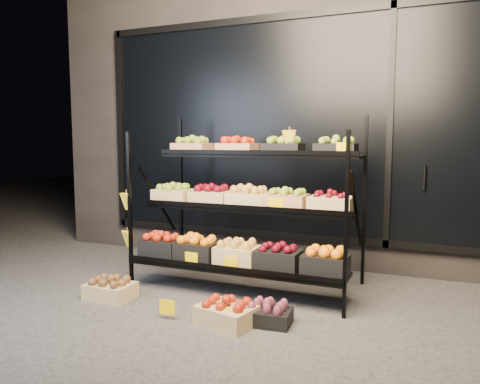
% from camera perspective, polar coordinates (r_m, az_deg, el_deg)
% --- Properties ---
extents(ground, '(24.00, 24.00, 0.00)m').
position_cam_1_polar(ground, '(4.11, -2.58, -13.90)').
color(ground, '#514F4C').
rests_on(ground, ground).
extents(building, '(6.00, 2.08, 3.50)m').
position_cam_1_polar(building, '(6.30, 7.69, 9.25)').
color(building, '#2D2826').
rests_on(building, ground).
extents(display_rack, '(2.18, 1.02, 1.66)m').
position_cam_1_polar(display_rack, '(4.45, 0.63, -1.86)').
color(display_rack, black).
rests_on(display_rack, ground).
extents(tag_floor_a, '(0.13, 0.01, 0.12)m').
position_cam_1_polar(tag_floor_a, '(3.88, -8.87, -14.27)').
color(tag_floor_a, '#FFCA00').
rests_on(tag_floor_a, ground).
extents(tag_floor_b, '(0.13, 0.01, 0.12)m').
position_cam_1_polar(tag_floor_b, '(3.65, -1.79, -15.54)').
color(tag_floor_b, '#FFCA00').
rests_on(tag_floor_b, ground).
extents(floor_crate_left, '(0.41, 0.30, 0.20)m').
position_cam_1_polar(floor_crate_left, '(4.45, -15.53, -11.23)').
color(floor_crate_left, tan).
rests_on(floor_crate_left, ground).
extents(floor_crate_midright, '(0.49, 0.40, 0.21)m').
position_cam_1_polar(floor_crate_midright, '(3.73, -1.64, -14.39)').
color(floor_crate_midright, tan).
rests_on(floor_crate_midright, ground).
extents(floor_crate_right, '(0.36, 0.28, 0.18)m').
position_cam_1_polar(floor_crate_right, '(3.74, 3.54, -14.57)').
color(floor_crate_right, black).
rests_on(floor_crate_right, ground).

